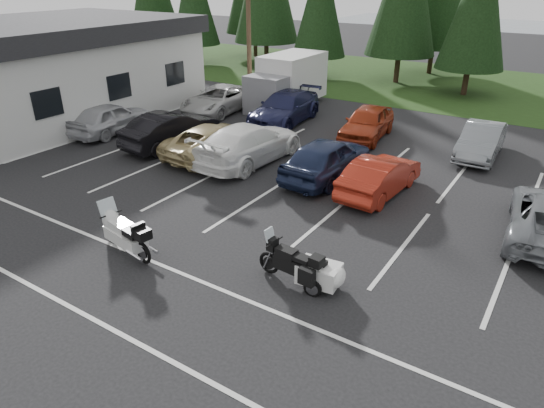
{
  "coord_description": "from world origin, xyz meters",
  "views": [
    {
      "loc": [
        6.59,
        -11.19,
        7.24
      ],
      "look_at": [
        -0.34,
        -0.5,
        1.07
      ],
      "focal_mm": 32.0,
      "sensor_mm": 36.0,
      "label": 1
    }
  ],
  "objects_px": {
    "utility_pole": "(249,21)",
    "adventure_motorcycle": "(291,260)",
    "car_near_1": "(171,129)",
    "car_far_1": "(285,108)",
    "car_far_3": "(481,141)",
    "car_far_2": "(367,123)",
    "box_truck": "(283,83)",
    "car_near_3": "(249,143)",
    "car_near_0": "(110,118)",
    "touring_motorcycle": "(125,230)",
    "building": "(38,70)",
    "car_far_0": "(219,99)",
    "car_near_4": "(327,158)",
    "car_near_2": "(215,140)",
    "car_near_5": "(380,176)",
    "cargo_trailer": "(319,276)"
  },
  "relations": [
    {
      "from": "car_near_5",
      "to": "car_far_3",
      "type": "height_order",
      "value": "car_far_3"
    },
    {
      "from": "car_near_2",
      "to": "cargo_trailer",
      "type": "relative_size",
      "value": 3.34
    },
    {
      "from": "car_near_0",
      "to": "car_near_2",
      "type": "relative_size",
      "value": 0.88
    },
    {
      "from": "car_far_0",
      "to": "car_near_5",
      "type": "bearing_deg",
      "value": -29.38
    },
    {
      "from": "car_near_5",
      "to": "touring_motorcycle",
      "type": "distance_m",
      "value": 8.87
    },
    {
      "from": "car_near_0",
      "to": "utility_pole",
      "type": "bearing_deg",
      "value": -112.22
    },
    {
      "from": "utility_pole",
      "to": "car_near_3",
      "type": "relative_size",
      "value": 1.62
    },
    {
      "from": "building",
      "to": "box_truck",
      "type": "height_order",
      "value": "building"
    },
    {
      "from": "car_near_0",
      "to": "car_far_2",
      "type": "distance_m",
      "value": 12.36
    },
    {
      "from": "car_near_3",
      "to": "car_far_2",
      "type": "xyz_separation_m",
      "value": [
        2.83,
        5.59,
        -0.06
      ]
    },
    {
      "from": "cargo_trailer",
      "to": "adventure_motorcycle",
      "type": "distance_m",
      "value": 0.8
    },
    {
      "from": "car_near_2",
      "to": "building",
      "type": "bearing_deg",
      "value": 3.33
    },
    {
      "from": "touring_motorcycle",
      "to": "adventure_motorcycle",
      "type": "height_order",
      "value": "touring_motorcycle"
    },
    {
      "from": "car_near_1",
      "to": "car_near_4",
      "type": "relative_size",
      "value": 1.01
    },
    {
      "from": "car_near_0",
      "to": "car_near_4",
      "type": "xyz_separation_m",
      "value": [
        11.44,
        0.63,
        0.05
      ]
    },
    {
      "from": "building",
      "to": "utility_pole",
      "type": "distance_m",
      "value": 11.53
    },
    {
      "from": "box_truck",
      "to": "car_near_0",
      "type": "bearing_deg",
      "value": -117.44
    },
    {
      "from": "box_truck",
      "to": "car_near_1",
      "type": "xyz_separation_m",
      "value": [
        -0.64,
        -8.53,
        -0.67
      ]
    },
    {
      "from": "car_near_5",
      "to": "car_far_0",
      "type": "xyz_separation_m",
      "value": [
        -11.7,
        5.61,
        0.03
      ]
    },
    {
      "from": "car_near_2",
      "to": "adventure_motorcycle",
      "type": "bearing_deg",
      "value": 143.27
    },
    {
      "from": "utility_pole",
      "to": "car_far_2",
      "type": "relative_size",
      "value": 2.05
    },
    {
      "from": "car_near_0",
      "to": "touring_motorcycle",
      "type": "bearing_deg",
      "value": 136.33
    },
    {
      "from": "car_far_1",
      "to": "car_far_3",
      "type": "xyz_separation_m",
      "value": [
        9.68,
        0.18,
        -0.08
      ]
    },
    {
      "from": "car_near_1",
      "to": "adventure_motorcycle",
      "type": "xyz_separation_m",
      "value": [
        10.01,
        -6.23,
        -0.1
      ]
    },
    {
      "from": "car_far_2",
      "to": "adventure_motorcycle",
      "type": "distance_m",
      "value": 12.51
    },
    {
      "from": "box_truck",
      "to": "car_far_1",
      "type": "xyz_separation_m",
      "value": [
        1.67,
        -2.56,
        -0.67
      ]
    },
    {
      "from": "building",
      "to": "cargo_trailer",
      "type": "height_order",
      "value": "building"
    },
    {
      "from": "car_near_3",
      "to": "car_far_2",
      "type": "bearing_deg",
      "value": -115.09
    },
    {
      "from": "car_near_5",
      "to": "box_truck",
      "type": "bearing_deg",
      "value": -38.22
    },
    {
      "from": "car_near_5",
      "to": "cargo_trailer",
      "type": "distance_m",
      "value": 6.28
    },
    {
      "from": "utility_pole",
      "to": "car_far_2",
      "type": "height_order",
      "value": "utility_pole"
    },
    {
      "from": "box_truck",
      "to": "car_near_2",
      "type": "bearing_deg",
      "value": -77.72
    },
    {
      "from": "car_near_3",
      "to": "car_near_4",
      "type": "relative_size",
      "value": 1.19
    },
    {
      "from": "box_truck",
      "to": "car_near_3",
      "type": "relative_size",
      "value": 1.01
    },
    {
      "from": "car_far_2",
      "to": "touring_motorcycle",
      "type": "height_order",
      "value": "car_far_2"
    },
    {
      "from": "utility_pole",
      "to": "car_far_3",
      "type": "relative_size",
      "value": 2.12
    },
    {
      "from": "car_near_1",
      "to": "car_near_2",
      "type": "xyz_separation_m",
      "value": [
        2.48,
        0.06,
        -0.08
      ]
    },
    {
      "from": "building",
      "to": "car_far_0",
      "type": "xyz_separation_m",
      "value": [
        7.48,
        5.75,
        -1.74
      ]
    },
    {
      "from": "utility_pole",
      "to": "adventure_motorcycle",
      "type": "bearing_deg",
      "value": -51.43
    },
    {
      "from": "car_near_4",
      "to": "car_far_1",
      "type": "bearing_deg",
      "value": -44.1
    },
    {
      "from": "car_near_0",
      "to": "touring_motorcycle",
      "type": "height_order",
      "value": "car_near_0"
    },
    {
      "from": "car_near_4",
      "to": "car_near_2",
      "type": "bearing_deg",
      "value": 6.77
    },
    {
      "from": "box_truck",
      "to": "car_far_0",
      "type": "xyz_separation_m",
      "value": [
        -2.52,
        -2.75,
        -0.74
      ]
    },
    {
      "from": "utility_pole",
      "to": "car_near_0",
      "type": "distance_m",
      "value": 9.42
    },
    {
      "from": "car_near_3",
      "to": "car_near_4",
      "type": "bearing_deg",
      "value": -175.33
    },
    {
      "from": "car_far_1",
      "to": "cargo_trailer",
      "type": "xyz_separation_m",
      "value": [
        8.4,
        -12.01,
        -0.43
      ]
    },
    {
      "from": "box_truck",
      "to": "cargo_trailer",
      "type": "relative_size",
      "value": 3.73
    },
    {
      "from": "car_far_0",
      "to": "car_far_1",
      "type": "height_order",
      "value": "car_far_1"
    },
    {
      "from": "car_near_1",
      "to": "car_far_2",
      "type": "distance_m",
      "value": 9.08
    },
    {
      "from": "car_near_1",
      "to": "touring_motorcycle",
      "type": "height_order",
      "value": "car_near_1"
    }
  ]
}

